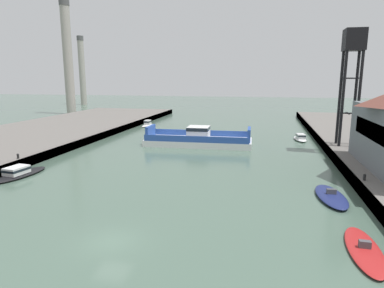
{
  "coord_description": "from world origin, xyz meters",
  "views": [
    {
      "loc": [
        10.76,
        -21.16,
        11.94
      ],
      "look_at": [
        0.0,
        27.97,
        2.0
      ],
      "focal_mm": 31.26,
      "sensor_mm": 36.0,
      "label": 1
    }
  ],
  "objects_px": {
    "moored_boat_mid_right": "(331,196)",
    "smokestack_distant_a": "(82,69)",
    "moored_boat_far_left": "(300,138)",
    "moored_boat_near_right": "(19,173)",
    "crane_tower": "(353,57)",
    "chain_ferry": "(198,139)",
    "moored_boat_near_left": "(147,124)",
    "smokestack_distant_b": "(68,55)",
    "moored_boat_mid_left": "(364,250)"
  },
  "relations": [
    {
      "from": "moored_boat_mid_right",
      "to": "smokestack_distant_b",
      "type": "height_order",
      "value": "smokestack_distant_b"
    },
    {
      "from": "chain_ferry",
      "to": "smokestack_distant_a",
      "type": "relative_size",
      "value": 0.64
    },
    {
      "from": "moored_boat_near_left",
      "to": "moored_boat_mid_right",
      "type": "height_order",
      "value": "moored_boat_near_left"
    },
    {
      "from": "moored_boat_near_left",
      "to": "smokestack_distant_b",
      "type": "bearing_deg",
      "value": 148.19
    },
    {
      "from": "chain_ferry",
      "to": "moored_boat_mid_left",
      "type": "relative_size",
      "value": 2.56
    },
    {
      "from": "moored_boat_mid_right",
      "to": "smokestack_distant_a",
      "type": "bearing_deg",
      "value": 129.91
    },
    {
      "from": "chain_ferry",
      "to": "moored_boat_near_left",
      "type": "relative_size",
      "value": 3.15
    },
    {
      "from": "moored_boat_near_right",
      "to": "crane_tower",
      "type": "relative_size",
      "value": 0.44
    },
    {
      "from": "crane_tower",
      "to": "smokestack_distant_b",
      "type": "xyz_separation_m",
      "value": [
        -76.72,
        44.69,
        4.28
      ]
    },
    {
      "from": "moored_boat_mid_right",
      "to": "moored_boat_near_left",
      "type": "bearing_deg",
      "value": 128.19
    },
    {
      "from": "smokestack_distant_b",
      "to": "smokestack_distant_a",
      "type": "bearing_deg",
      "value": 114.46
    },
    {
      "from": "moored_boat_mid_left",
      "to": "smokestack_distant_b",
      "type": "relative_size",
      "value": 0.21
    },
    {
      "from": "moored_boat_far_left",
      "to": "smokestack_distant_a",
      "type": "distance_m",
      "value": 115.02
    },
    {
      "from": "moored_boat_near_left",
      "to": "moored_boat_near_right",
      "type": "xyz_separation_m",
      "value": [
        -0.24,
        -45.68,
        -0.06
      ]
    },
    {
      "from": "moored_boat_far_left",
      "to": "smokestack_distant_a",
      "type": "height_order",
      "value": "smokestack_distant_a"
    },
    {
      "from": "chain_ferry",
      "to": "moored_boat_mid_right",
      "type": "xyz_separation_m",
      "value": [
        18.44,
        -24.29,
        -0.77
      ]
    },
    {
      "from": "moored_boat_far_left",
      "to": "smokestack_distant_b",
      "type": "height_order",
      "value": "smokestack_distant_b"
    },
    {
      "from": "moored_boat_near_right",
      "to": "crane_tower",
      "type": "distance_m",
      "value": 49.99
    },
    {
      "from": "chain_ferry",
      "to": "moored_boat_mid_left",
      "type": "distance_m",
      "value": 39.7
    },
    {
      "from": "chain_ferry",
      "to": "smokestack_distant_a",
      "type": "bearing_deg",
      "value": 130.68
    },
    {
      "from": "chain_ferry",
      "to": "moored_boat_near_right",
      "type": "height_order",
      "value": "chain_ferry"
    },
    {
      "from": "moored_boat_near_right",
      "to": "smokestack_distant_a",
      "type": "relative_size",
      "value": 0.26
    },
    {
      "from": "moored_boat_mid_right",
      "to": "smokestack_distant_a",
      "type": "xyz_separation_m",
      "value": [
        -88.03,
        105.26,
        15.86
      ]
    },
    {
      "from": "moored_boat_mid_right",
      "to": "moored_boat_far_left",
      "type": "xyz_separation_m",
      "value": [
        0.07,
        32.99,
        0.21
      ]
    },
    {
      "from": "moored_boat_mid_left",
      "to": "smokestack_distant_a",
      "type": "height_order",
      "value": "smokestack_distant_a"
    },
    {
      "from": "moored_boat_near_left",
      "to": "smokestack_distant_a",
      "type": "xyz_separation_m",
      "value": [
        -52.06,
        59.53,
        15.59
      ]
    },
    {
      "from": "moored_boat_near_right",
      "to": "moored_boat_mid_right",
      "type": "distance_m",
      "value": 36.21
    },
    {
      "from": "moored_boat_near_right",
      "to": "smokestack_distant_b",
      "type": "bearing_deg",
      "value": 117.2
    },
    {
      "from": "smokestack_distant_b",
      "to": "chain_ferry",
      "type": "bearing_deg",
      "value": -39.43
    },
    {
      "from": "moored_boat_near_right",
      "to": "moored_boat_mid_left",
      "type": "height_order",
      "value": "moored_boat_near_right"
    },
    {
      "from": "chain_ferry",
      "to": "smokestack_distant_b",
      "type": "bearing_deg",
      "value": 140.57
    },
    {
      "from": "moored_boat_far_left",
      "to": "crane_tower",
      "type": "height_order",
      "value": "crane_tower"
    },
    {
      "from": "moored_boat_near_left",
      "to": "moored_boat_far_left",
      "type": "relative_size",
      "value": 0.97
    },
    {
      "from": "moored_boat_mid_right",
      "to": "smokestack_distant_a",
      "type": "distance_m",
      "value": 138.14
    },
    {
      "from": "chain_ferry",
      "to": "smokestack_distant_b",
      "type": "height_order",
      "value": "smokestack_distant_b"
    },
    {
      "from": "moored_boat_mid_left",
      "to": "chain_ferry",
      "type": "bearing_deg",
      "value": 118.21
    },
    {
      "from": "moored_boat_near_right",
      "to": "moored_boat_mid_left",
      "type": "relative_size",
      "value": 1.06
    },
    {
      "from": "moored_boat_far_left",
      "to": "smokestack_distant_a",
      "type": "xyz_separation_m",
      "value": [
        -88.1,
        72.27,
        15.65
      ]
    },
    {
      "from": "moored_boat_mid_right",
      "to": "crane_tower",
      "type": "distance_m",
      "value": 27.68
    },
    {
      "from": "crane_tower",
      "to": "moored_boat_near_right",
      "type": "bearing_deg",
      "value": -151.84
    },
    {
      "from": "moored_boat_mid_right",
      "to": "moored_boat_far_left",
      "type": "relative_size",
      "value": 1.19
    },
    {
      "from": "moored_boat_mid_right",
      "to": "smokestack_distant_b",
      "type": "distance_m",
      "value": 99.52
    },
    {
      "from": "smokestack_distant_b",
      "to": "moored_boat_near_left",
      "type": "bearing_deg",
      "value": -31.81
    },
    {
      "from": "moored_boat_near_right",
      "to": "moored_boat_mid_left",
      "type": "xyz_separation_m",
      "value": [
        36.52,
        -10.74,
        -0.31
      ]
    },
    {
      "from": "moored_boat_near_right",
      "to": "moored_boat_mid_left",
      "type": "distance_m",
      "value": 38.07
    },
    {
      "from": "moored_boat_far_left",
      "to": "moored_boat_near_left",
      "type": "bearing_deg",
      "value": 160.53
    },
    {
      "from": "chain_ferry",
      "to": "moored_boat_mid_left",
      "type": "xyz_separation_m",
      "value": [
        18.76,
        -34.97,
        -0.86
      ]
    },
    {
      "from": "moored_boat_near_left",
      "to": "crane_tower",
      "type": "bearing_deg",
      "value": -28.87
    },
    {
      "from": "chain_ferry",
      "to": "moored_boat_far_left",
      "type": "height_order",
      "value": "chain_ferry"
    },
    {
      "from": "moored_boat_mid_left",
      "to": "smokestack_distant_b",
      "type": "distance_m",
      "value": 107.26
    }
  ]
}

